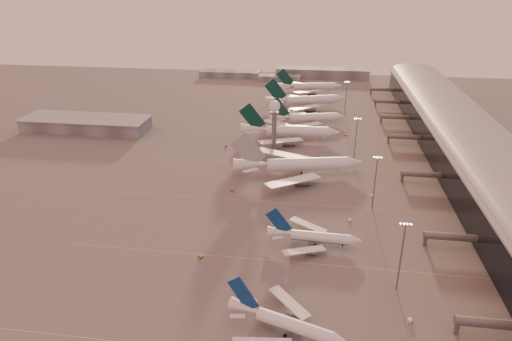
# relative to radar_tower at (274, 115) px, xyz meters

# --- Properties ---
(ground) EXTENTS (700.00, 700.00, 0.00)m
(ground) POSITION_rel_radar_tower_xyz_m (-5.00, -120.00, -20.95)
(ground) COLOR #5A5757
(ground) RESTS_ON ground
(taxiway_markings) EXTENTS (180.00, 185.25, 0.02)m
(taxiway_markings) POSITION_rel_radar_tower_xyz_m (25.00, -64.00, -20.94)
(taxiway_markings) COLOR gold
(taxiway_markings) RESTS_ON ground
(terminal) EXTENTS (57.00, 362.00, 23.04)m
(terminal) POSITION_rel_radar_tower_xyz_m (102.88, -9.91, -10.43)
(terminal) COLOR black
(terminal) RESTS_ON ground
(hangar) EXTENTS (82.00, 27.00, 8.50)m
(hangar) POSITION_rel_radar_tower_xyz_m (-125.00, 20.00, -16.63)
(hangar) COLOR #5B5D61
(hangar) RESTS_ON ground
(radar_tower) EXTENTS (6.40, 6.40, 31.10)m
(radar_tower) POSITION_rel_radar_tower_xyz_m (0.00, 0.00, 0.00)
(radar_tower) COLOR slate
(radar_tower) RESTS_ON ground
(mast_a) EXTENTS (3.60, 0.56, 25.00)m
(mast_a) POSITION_rel_radar_tower_xyz_m (53.00, -120.00, -7.21)
(mast_a) COLOR slate
(mast_a) RESTS_ON ground
(mast_b) EXTENTS (3.60, 0.56, 25.00)m
(mast_b) POSITION_rel_radar_tower_xyz_m (50.00, -65.00, -7.21)
(mast_b) COLOR slate
(mast_b) RESTS_ON ground
(mast_c) EXTENTS (3.60, 0.56, 25.00)m
(mast_c) POSITION_rel_radar_tower_xyz_m (45.00, -10.00, -7.21)
(mast_c) COLOR slate
(mast_c) RESTS_ON ground
(mast_d) EXTENTS (3.60, 0.56, 25.00)m
(mast_d) POSITION_rel_radar_tower_xyz_m (43.00, 80.00, -7.21)
(mast_d) COLOR slate
(mast_d) RESTS_ON ground
(distant_horizon) EXTENTS (165.00, 37.50, 9.00)m
(distant_horizon) POSITION_rel_radar_tower_xyz_m (-2.38, 205.14, -17.06)
(distant_horizon) COLOR #5B5D61
(distant_horizon) RESTS_ON ground
(narrowbody_near) EXTENTS (35.48, 27.84, 14.36)m
(narrowbody_near) POSITION_rel_radar_tower_xyz_m (19.23, -144.90, -18.04)
(narrowbody_near) COLOR white
(narrowbody_near) RESTS_ON ground
(narrowbody_mid) EXTENTS (36.11, 28.81, 14.10)m
(narrowbody_mid) POSITION_rel_radar_tower_xyz_m (25.69, -97.38, -18.09)
(narrowbody_mid) COLOR white
(narrowbody_mid) RESTS_ON ground
(widebody_white) EXTENTS (65.98, 52.30, 23.54)m
(widebody_white) POSITION_rel_radar_tower_xyz_m (16.42, -32.75, -16.87)
(widebody_white) COLOR white
(widebody_white) RESTS_ON ground
(greentail_a) EXTENTS (61.86, 49.87, 22.46)m
(greentail_a) POSITION_rel_radar_tower_xyz_m (7.89, 20.77, -16.98)
(greentail_a) COLOR white
(greentail_a) RESTS_ON ground
(greentail_b) EXTENTS (52.29, 41.70, 19.38)m
(greentail_b) POSITION_rel_radar_tower_xyz_m (17.68, 53.84, -17.53)
(greentail_b) COLOR white
(greentail_b) RESTS_ON ground
(greentail_c) EXTENTS (61.57, 48.91, 23.23)m
(greentail_c) POSITION_rel_radar_tower_xyz_m (14.46, 96.90, -16.85)
(greentail_c) COLOR white
(greentail_c) RESTS_ON ground
(greentail_d) EXTENTS (56.84, 45.41, 20.95)m
(greentail_d) POSITION_rel_radar_tower_xyz_m (15.40, 146.64, -17.25)
(greentail_d) COLOR white
(greentail_d) RESTS_ON ground
(gsv_catering_a) EXTENTS (5.89, 3.65, 4.49)m
(gsv_catering_a) POSITION_rel_radar_tower_xyz_m (55.00, -135.36, -18.71)
(gsv_catering_a) COLOR white
(gsv_catering_a) RESTS_ON ground
(gsv_tug_mid) EXTENTS (3.73, 3.42, 0.92)m
(gsv_tug_mid) POSITION_rel_radar_tower_xyz_m (-14.04, -112.13, -20.48)
(gsv_tug_mid) COLOR gold
(gsv_tug_mid) RESTS_ON ground
(gsv_truck_b) EXTENTS (5.09, 2.13, 2.01)m
(gsv_truck_b) POSITION_rel_radar_tower_xyz_m (40.31, -77.55, -19.92)
(gsv_truck_b) COLOR white
(gsv_truck_b) RESTS_ON ground
(gsv_truck_c) EXTENTS (4.06, 4.78, 1.89)m
(gsv_truck_c) POSITION_rel_radar_tower_xyz_m (-13.39, -56.95, -19.99)
(gsv_truck_c) COLOR #525557
(gsv_truck_c) RESTS_ON ground
(gsv_catering_b) EXTENTS (4.93, 2.87, 3.80)m
(gsv_catering_b) POSITION_rel_radar_tower_xyz_m (51.12, -52.84, -19.05)
(gsv_catering_b) COLOR white
(gsv_catering_b) RESTS_ON ground
(gsv_tug_far) EXTENTS (3.72, 3.93, 0.97)m
(gsv_tug_far) POSITION_rel_radar_tower_xyz_m (14.53, -20.64, -20.45)
(gsv_tug_far) COLOR white
(gsv_tug_far) RESTS_ON ground
(gsv_truck_d) EXTENTS (2.47, 6.02, 2.39)m
(gsv_truck_d) POSITION_rel_radar_tower_xyz_m (-28.59, 2.46, -19.73)
(gsv_truck_d) COLOR #525557
(gsv_truck_d) RESTS_ON ground
(gsv_tug_hangar) EXTENTS (3.41, 2.43, 0.89)m
(gsv_tug_hangar) POSITION_rel_radar_tower_xyz_m (42.57, 32.58, -20.49)
(gsv_tug_hangar) COLOR gold
(gsv_tug_hangar) RESTS_ON ground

